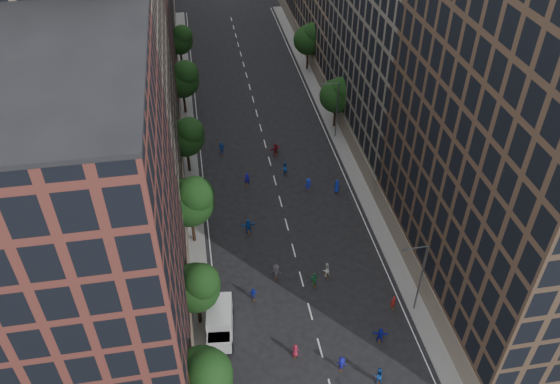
{
  "coord_description": "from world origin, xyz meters",
  "views": [
    {
      "loc": [
        -9.15,
        -21.56,
        44.58
      ],
      "look_at": [
        -0.16,
        30.94,
        2.0
      ],
      "focal_mm": 35.0,
      "sensor_mm": 36.0,
      "label": 1
    }
  ],
  "objects_px": {
    "streetlamp_far": "(336,107)",
    "skater_2": "(378,376)",
    "cargo_van": "(220,322)",
    "streetlamp_near": "(419,275)"
  },
  "relations": [
    {
      "from": "streetlamp_far",
      "to": "skater_2",
      "type": "relative_size",
      "value": 4.94
    },
    {
      "from": "cargo_van",
      "to": "skater_2",
      "type": "height_order",
      "value": "cargo_van"
    },
    {
      "from": "streetlamp_near",
      "to": "streetlamp_far",
      "type": "xyz_separation_m",
      "value": [
        0.0,
        33.0,
        0.0
      ]
    },
    {
      "from": "streetlamp_near",
      "to": "skater_2",
      "type": "relative_size",
      "value": 4.94
    },
    {
      "from": "streetlamp_near",
      "to": "cargo_van",
      "type": "xyz_separation_m",
      "value": [
        -19.65,
        0.47,
        -3.63
      ]
    },
    {
      "from": "streetlamp_near",
      "to": "skater_2",
      "type": "height_order",
      "value": "streetlamp_near"
    },
    {
      "from": "cargo_van",
      "to": "skater_2",
      "type": "xyz_separation_m",
      "value": [
        13.62,
        -7.87,
        -0.62
      ]
    },
    {
      "from": "streetlamp_far",
      "to": "skater_2",
      "type": "distance_m",
      "value": 41.06
    },
    {
      "from": "streetlamp_far",
      "to": "skater_2",
      "type": "bearing_deg",
      "value": -98.5
    },
    {
      "from": "streetlamp_near",
      "to": "skater_2",
      "type": "xyz_separation_m",
      "value": [
        -6.04,
        -7.39,
        -4.25
      ]
    }
  ]
}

